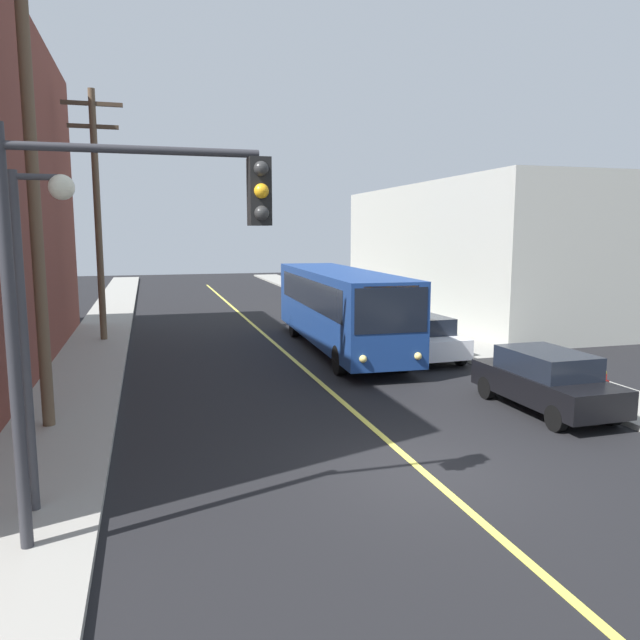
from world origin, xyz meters
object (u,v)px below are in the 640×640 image
Objects in this scene: city_bus at (339,305)px; utility_pole_mid at (97,205)px; utility_pole_near at (32,159)px; parked_car_white at (421,336)px; street_lamp_left at (36,293)px; fire_hydrant at (601,383)px; traffic_signal_left_corner at (125,260)px; parked_car_black at (546,380)px; parked_car_green at (355,310)px.

utility_pole_mid is at bearing 154.88° from city_bus.
utility_pole_near is at bearing -141.39° from city_bus.
street_lamp_left is at bearing -138.78° from parked_car_white.
traffic_signal_left_corner is at bearing -160.08° from fire_hydrant.
parked_car_black is 18.97m from utility_pole_mid.
parked_car_black is 0.99× the size of parked_car_white.
parked_car_black is 15.01m from parked_car_green.
fire_hydrant is (1.95, 0.19, -0.26)m from parked_car_black.
parked_car_white is 7.27m from fire_hydrant.
parked_car_white is at bearing -90.78° from parked_car_green.
traffic_signal_left_corner reaches higher than parked_car_black.
utility_pole_mid reaches higher than street_lamp_left.
street_lamp_left reaches higher than parked_car_white.
utility_pole_mid is (-9.23, 4.33, 4.02)m from city_bus.
parked_car_green is (0.11, 7.89, 0.00)m from parked_car_white.
city_bus is 15.54m from street_lamp_left.
city_bus is 2.78× the size of parked_car_green.
parked_car_black reaches higher than fire_hydrant.
city_bus is 10.53m from fire_hydrant.
fire_hydrant is at bearing -44.61° from utility_pole_mid.
parked_car_green is 0.80× the size of street_lamp_left.
utility_pole_near is (-12.16, -5.31, 5.49)m from parked_car_white.
utility_pole_near is (-12.27, -13.20, 5.49)m from parked_car_green.
utility_pole_near is 1.09× the size of utility_pole_mid.
parked_car_green is 22.05m from traffic_signal_left_corner.
street_lamp_left is at bearing -165.92° from parked_car_black.
street_lamp_left is (-9.03, -12.50, 1.92)m from city_bus.
traffic_signal_left_corner is (-10.07, -11.37, 3.46)m from parked_car_white.
parked_car_green is at bearing 57.15° from street_lamp_left.
street_lamp_left is at bearing -167.09° from fire_hydrant.
street_lamp_left is (0.68, -4.75, -2.59)m from utility_pole_near.
parked_car_black is 5.27× the size of fire_hydrant.
traffic_signal_left_corner is 1.09× the size of street_lamp_left.
utility_pole_mid reaches higher than parked_car_black.
parked_car_black is at bearing -8.28° from utility_pole_near.
utility_pole_mid reaches higher than parked_car_white.
parked_car_green is 5.24× the size of fire_hydrant.
traffic_signal_left_corner is 13.56m from fire_hydrant.
utility_pole_near is 13.47× the size of fire_hydrant.
traffic_signal_left_corner reaches higher than fire_hydrant.
parked_car_black is 0.74× the size of traffic_signal_left_corner.
street_lamp_left reaches higher than parked_car_green.
traffic_signal_left_corner is 7.14× the size of fire_hydrant.
utility_pole_mid is 20.19m from fire_hydrant.
city_bus is 1.08× the size of utility_pole_near.
utility_pole_near is 6.72m from traffic_signal_left_corner.
traffic_signal_left_corner reaches higher than street_lamp_left.
parked_car_black is at bearing -74.23° from city_bus.
street_lamp_left is (-1.42, 1.31, -0.56)m from traffic_signal_left_corner.
utility_pole_near is at bearing 173.60° from fire_hydrant.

